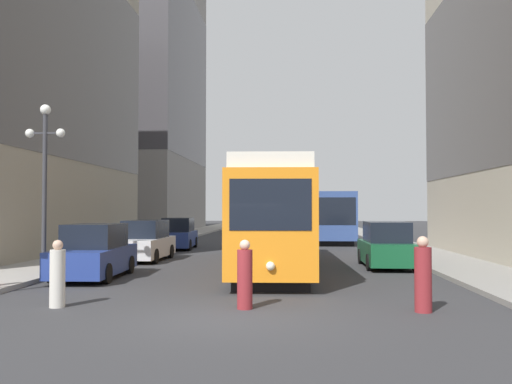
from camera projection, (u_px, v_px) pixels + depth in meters
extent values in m
plane|color=#303033|center=(224.00, 319.00, 11.52)|extent=(200.00, 200.00, 0.00)
cube|color=gray|center=(192.00, 233.00, 51.93)|extent=(3.10, 120.00, 0.15)
cube|color=gray|center=(362.00, 233.00, 50.90)|extent=(3.10, 120.00, 0.15)
cube|color=black|center=(271.00, 264.00, 21.47)|extent=(2.63, 12.76, 0.35)
cube|color=orange|center=(271.00, 220.00, 21.53)|extent=(3.05, 13.88, 3.10)
cube|color=black|center=(271.00, 202.00, 21.55)|extent=(3.07, 13.33, 1.08)
cube|color=silver|center=(271.00, 175.00, 21.58)|extent=(2.84, 13.59, 0.44)
cube|color=black|center=(270.00, 205.00, 14.67)|extent=(2.21, 0.15, 1.40)
sphere|color=#F2EACC|center=(270.00, 266.00, 14.55)|extent=(0.24, 0.24, 0.24)
cube|color=black|center=(331.00, 239.00, 39.32)|extent=(2.18, 10.41, 0.35)
cube|color=#334C8C|center=(331.00, 215.00, 39.37)|extent=(2.57, 11.31, 3.10)
cube|color=black|center=(331.00, 208.00, 39.39)|extent=(2.60, 10.86, 1.30)
cube|color=black|center=(337.00, 211.00, 33.76)|extent=(2.30, 0.08, 1.71)
cylinder|color=black|center=(159.00, 245.00, 30.59)|extent=(0.21, 0.65, 0.64)
cylinder|color=black|center=(167.00, 242.00, 33.30)|extent=(0.21, 0.65, 0.64)
cylinder|color=black|center=(189.00, 245.00, 30.57)|extent=(0.21, 0.65, 0.64)
cylinder|color=black|center=(195.00, 242.00, 33.27)|extent=(0.21, 0.65, 0.64)
cube|color=navy|center=(178.00, 239.00, 31.94)|extent=(2.02, 4.45, 0.84)
cube|color=black|center=(178.00, 225.00, 32.08)|extent=(1.71, 2.48, 0.80)
cylinder|color=black|center=(116.00, 256.00, 23.40)|extent=(0.19, 0.64, 0.64)
cylinder|color=black|center=(136.00, 251.00, 26.13)|extent=(0.19, 0.64, 0.64)
cylinder|color=black|center=(155.00, 256.00, 23.26)|extent=(0.19, 0.64, 0.64)
cylinder|color=black|center=(171.00, 251.00, 25.99)|extent=(0.19, 0.64, 0.64)
cube|color=silver|center=(145.00, 247.00, 24.71)|extent=(1.89, 4.46, 0.84)
cube|color=black|center=(146.00, 229.00, 24.84)|extent=(1.63, 2.46, 0.80)
cylinder|color=black|center=(402.00, 257.00, 23.08)|extent=(0.19, 0.64, 0.64)
cylinder|color=black|center=(415.00, 263.00, 20.40)|extent=(0.19, 0.64, 0.64)
cylinder|color=black|center=(361.00, 256.00, 23.20)|extent=(0.19, 0.64, 0.64)
cylinder|color=black|center=(369.00, 262.00, 20.53)|extent=(0.19, 0.64, 0.64)
cube|color=#14512D|center=(386.00, 252.00, 21.81)|extent=(1.84, 4.34, 0.84)
cube|color=black|center=(387.00, 232.00, 21.73)|extent=(1.60, 2.39, 0.80)
cylinder|color=black|center=(53.00, 273.00, 16.99)|extent=(0.20, 0.65, 0.64)
cylinder|color=black|center=(83.00, 264.00, 19.75)|extent=(0.20, 0.65, 0.64)
cylinder|color=black|center=(107.00, 274.00, 16.94)|extent=(0.20, 0.65, 0.64)
cylinder|color=black|center=(130.00, 265.00, 19.70)|extent=(0.20, 0.65, 0.64)
cube|color=navy|center=(94.00, 260.00, 18.35)|extent=(1.96, 4.52, 0.84)
cube|color=black|center=(95.00, 236.00, 18.49)|extent=(1.67, 2.51, 0.80)
cylinder|color=maroon|center=(423.00, 280.00, 12.27)|extent=(0.38, 0.38, 1.46)
sphere|color=tan|center=(423.00, 242.00, 12.30)|extent=(0.26, 0.26, 0.26)
cylinder|color=beige|center=(57.00, 278.00, 12.88)|extent=(0.36, 0.36, 1.36)
sphere|color=tan|center=(58.00, 245.00, 12.91)|extent=(0.24, 0.24, 0.24)
cylinder|color=maroon|center=(245.00, 279.00, 12.67)|extent=(0.36, 0.36, 1.37)
sphere|color=tan|center=(245.00, 245.00, 12.70)|extent=(0.24, 0.24, 0.24)
cylinder|color=#333338|center=(44.00, 193.00, 18.87)|extent=(0.16, 0.16, 5.47)
sphere|color=white|center=(45.00, 110.00, 18.96)|extent=(0.36, 0.36, 0.36)
sphere|color=white|center=(30.00, 133.00, 18.97)|extent=(0.31, 0.31, 0.31)
sphere|color=white|center=(61.00, 133.00, 18.90)|extent=(0.31, 0.31, 0.31)
cube|color=#333338|center=(45.00, 133.00, 18.94)|extent=(1.10, 0.06, 0.06)
cube|color=gray|center=(134.00, 91.00, 60.25)|extent=(12.66, 21.85, 30.80)
cube|color=#423F43|center=(134.00, 77.00, 60.30)|extent=(12.70, 21.89, 18.48)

